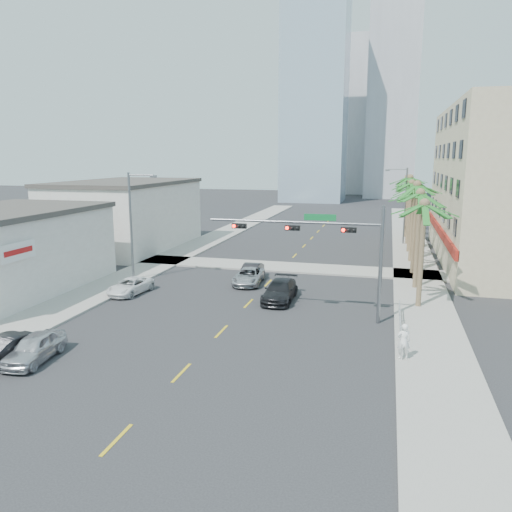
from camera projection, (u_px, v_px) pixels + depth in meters
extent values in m
plane|color=#262628|center=(197.00, 357.00, 25.97)|extent=(260.00, 260.00, 0.00)
cube|color=gray|center=(418.00, 280.00, 41.90)|extent=(4.00, 120.00, 0.15)
cube|color=gray|center=(157.00, 264.00, 47.92)|extent=(4.00, 120.00, 0.15)
cube|color=gray|center=(283.00, 267.00, 46.81)|extent=(80.00, 4.00, 0.15)
cube|color=maroon|center=(440.00, 230.00, 50.20)|extent=(0.30, 28.00, 0.80)
cube|color=beige|center=(0.00, 254.00, 37.73)|extent=(10.00, 16.00, 6.00)
cube|color=beige|center=(126.00, 216.00, 56.70)|extent=(11.00, 18.00, 7.20)
cube|color=#99B2C6|center=(315.00, 95.00, 113.33)|extent=(14.00, 14.00, 48.00)
cube|color=#ADADB2|center=(394.00, 75.00, 122.10)|extent=(12.00, 12.00, 60.00)
cube|color=#ADADB2|center=(348.00, 118.00, 141.10)|extent=(16.00, 16.00, 42.00)
cylinder|color=slate|center=(381.00, 267.00, 30.58)|extent=(0.24, 0.24, 7.20)
cylinder|color=slate|center=(293.00, 222.00, 31.46)|extent=(11.00, 0.16, 0.16)
cube|color=#0C662D|center=(320.00, 217.00, 30.96)|extent=(2.00, 0.05, 0.40)
cube|color=black|center=(349.00, 230.00, 30.50)|extent=(0.95, 0.28, 0.32)
sphere|color=#FF0C05|center=(343.00, 230.00, 30.43)|extent=(0.22, 0.22, 0.22)
cube|color=black|center=(292.00, 228.00, 31.38)|extent=(0.95, 0.28, 0.32)
sphere|color=#FF0C05|center=(287.00, 228.00, 31.31)|extent=(0.22, 0.22, 0.22)
cube|color=black|center=(239.00, 226.00, 32.26)|extent=(0.95, 0.28, 0.32)
sphere|color=#FF0C05|center=(234.00, 226.00, 32.19)|extent=(0.22, 0.22, 0.22)
cylinder|color=brown|center=(421.00, 257.00, 33.72)|extent=(0.36, 0.36, 7.20)
cylinder|color=brown|center=(417.00, 242.00, 38.62)|extent=(0.36, 0.36, 7.56)
cylinder|color=brown|center=(415.00, 230.00, 43.51)|extent=(0.36, 0.36, 7.92)
cylinder|color=brown|center=(412.00, 226.00, 48.51)|extent=(0.36, 0.36, 7.20)
cylinder|color=brown|center=(410.00, 218.00, 53.41)|extent=(0.36, 0.36, 7.56)
cylinder|color=brown|center=(408.00, 211.00, 58.30)|extent=(0.36, 0.36, 7.92)
cylinder|color=brown|center=(407.00, 210.00, 63.30)|extent=(0.36, 0.36, 7.20)
cylinder|color=brown|center=(406.00, 205.00, 68.19)|extent=(0.36, 0.36, 7.56)
cylinder|color=slate|center=(131.00, 228.00, 41.17)|extent=(0.20, 0.20, 9.00)
cylinder|color=slate|center=(141.00, 175.00, 40.05)|extent=(2.20, 0.12, 0.12)
cube|color=slate|center=(153.00, 176.00, 39.79)|extent=(0.50, 0.25, 0.18)
cylinder|color=slate|center=(405.00, 207.00, 58.29)|extent=(0.20, 0.20, 9.00)
cylinder|color=slate|center=(397.00, 169.00, 57.73)|extent=(2.20, 0.12, 0.12)
cube|color=slate|center=(388.00, 170.00, 58.02)|extent=(0.50, 0.25, 0.18)
cylinder|color=silver|center=(400.00, 327.00, 28.96)|extent=(0.08, 8.00, 0.08)
cylinder|color=silver|center=(401.00, 321.00, 28.89)|extent=(0.08, 8.00, 0.08)
cylinder|color=silver|center=(402.00, 353.00, 25.18)|extent=(0.08, 0.08, 1.00)
cylinder|color=silver|center=(401.00, 339.00, 27.07)|extent=(0.08, 0.08, 1.00)
cylinder|color=silver|center=(400.00, 328.00, 28.97)|extent=(0.08, 0.08, 1.00)
cylinder|color=silver|center=(400.00, 317.00, 30.86)|extent=(0.08, 0.08, 1.00)
cylinder|color=silver|center=(399.00, 308.00, 32.76)|extent=(0.08, 0.08, 1.00)
imported|color=silver|center=(34.00, 348.00, 25.37)|extent=(2.11, 4.29, 1.41)
imported|color=black|center=(4.00, 350.00, 25.19)|extent=(1.93, 4.17, 1.32)
imported|color=white|center=(130.00, 286.00, 37.86)|extent=(2.39, 4.44, 1.18)
imported|color=black|center=(251.00, 272.00, 42.25)|extent=(1.46, 4.03, 1.32)
imported|color=#BBBBC0|center=(249.00, 276.00, 40.79)|extent=(2.49, 4.79, 1.29)
imported|color=black|center=(280.00, 291.00, 36.04)|extent=(2.10, 5.04, 1.46)
imported|color=white|center=(404.00, 341.00, 25.21)|extent=(0.76, 0.58, 1.86)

